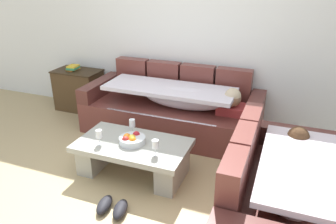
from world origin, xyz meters
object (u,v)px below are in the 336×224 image
Objects in this scene: couch_along_wall at (174,110)px; wine_glass_far_back at (132,124)px; book_stack_on_cabinet at (73,68)px; couch_near_window at (282,196)px; coffee_table at (133,154)px; fruit_bowl at (132,139)px; wine_glass_near_left at (99,135)px; pair_of_shoes at (112,207)px; wine_glass_near_right at (155,145)px; side_cabinet at (79,90)px.

couch_along_wall reaches higher than wine_glass_far_back.
couch_near_window is at bearing -26.67° from book_stack_on_cabinet.
coffee_table is at bearing -93.82° from couch_along_wall.
fruit_bowl is 0.34m from wine_glass_near_left.
couch_near_window is 1.58m from fruit_bowl.
pair_of_shoes is (0.09, -0.63, -0.19)m from coffee_table.
wine_glass_near_right is 0.55m from wine_glass_far_back.
wine_glass_near_left is 0.63m from wine_glass_near_right.
book_stack_on_cabinet reaches higher than wine_glass_near_left.
couch_near_window reaches higher than book_stack_on_cabinet.
couch_along_wall is 0.93m from wine_glass_far_back.
pair_of_shoes is (0.10, -0.63, -0.38)m from fruit_bowl.
side_cabinet is 2.62m from pair_of_shoes.
book_stack_on_cabinet is (-3.23, 1.62, 0.34)m from couch_near_window.
wine_glass_near_left is 1.00× the size of wine_glass_near_right.
wine_glass_near_right is 2.49m from book_stack_on_cabinet.
wine_glass_near_left is (-1.86, 0.14, 0.16)m from couch_near_window.
book_stack_on_cabinet is at bearing 132.21° from pair_of_shoes.
side_cabinet is at bearing 131.57° from wine_glass_near_left.
side_cabinet reaches higher than fruit_bowl.
couch_along_wall is 1.11m from coffee_table.
couch_along_wall is at bearing 90.70° from pair_of_shoes.
book_stack_on_cabinet reaches higher than side_cabinet.
coffee_table is at bearing -38.25° from book_stack_on_cabinet.
side_cabinet is (-1.52, 1.12, -0.17)m from wine_glass_far_back.
pair_of_shoes is at bearing -81.49° from coffee_table.
wine_glass_far_back is 0.23× the size of side_cabinet.
couch_near_window is at bearing -7.34° from wine_glass_near_right.
wine_glass_near_left is (-0.38, -1.25, 0.17)m from couch_along_wall.
coffee_table is at bearing 157.03° from wine_glass_near_right.
wine_glass_near_left is at bearing -119.63° from wine_glass_far_back.
side_cabinet is (-3.17, 1.62, -0.01)m from couch_near_window.
couch_along_wall is at bearing -7.31° from book_stack_on_cabinet.
coffee_table is at bearing -39.34° from side_cabinet.
wine_glass_near_right reaches higher than pair_of_shoes.
wine_glass_far_back is at bearing 141.06° from wine_glass_near_right.
fruit_bowl is 2.16m from book_stack_on_cabinet.
book_stack_on_cabinet reaches higher than fruit_bowl.
fruit_bowl is at bearing 98.99° from pair_of_shoes.
side_cabinet is at bearing 140.46° from fruit_bowl.
pair_of_shoes is at bearing 103.08° from couch_near_window.
couch_near_window is at bearing -10.60° from fruit_bowl.
wine_glass_near_right is (0.33, -0.14, 0.26)m from coffee_table.
wine_glass_far_back is 0.97m from pair_of_shoes.
couch_along_wall reaches higher than pair_of_shoes.
couch_along_wall reaches higher than fruit_bowl.
wine_glass_near_right reaches higher than fruit_bowl.
couch_along_wall reaches higher than wine_glass_near_right.
couch_near_window is 7.69× the size of book_stack_on_cabinet.
side_cabinet reaches higher than pair_of_shoes.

